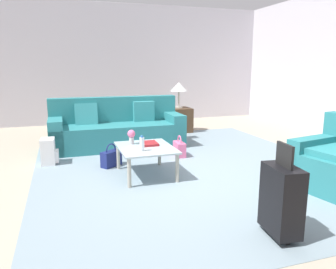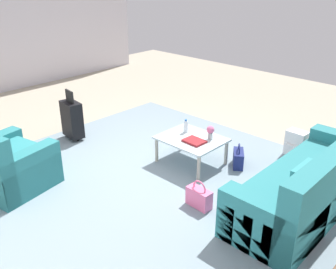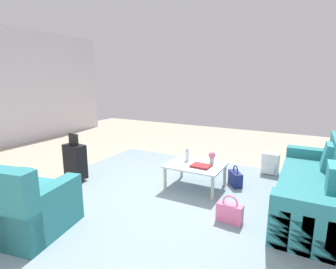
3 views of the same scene
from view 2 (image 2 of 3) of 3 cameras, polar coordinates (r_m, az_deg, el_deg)
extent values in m
plane|color=#A89E89|center=(5.50, -3.09, -4.76)|extent=(12.00, 12.00, 0.00)
cube|color=gray|center=(5.01, 0.03, -7.80)|extent=(5.20, 4.40, 0.01)
cube|color=teal|center=(4.80, 20.19, -7.93)|extent=(0.86, 2.40, 0.45)
cube|color=teal|center=(4.60, 24.21, -6.72)|extent=(0.22, 2.40, 0.92)
cube|color=teal|center=(3.93, 13.59, -13.41)|extent=(0.86, 0.24, 0.60)
cube|color=teal|center=(4.11, 19.85, -6.94)|extent=(0.13, 0.40, 0.40)
cube|color=teal|center=(5.33, -22.73, -5.14)|extent=(1.11, 1.05, 0.44)
cube|color=teal|center=(5.01, -20.32, -5.57)|extent=(0.37, 0.91, 0.60)
cube|color=teal|center=(5.24, -22.74, -2.43)|extent=(0.82, 0.75, 0.08)
cube|color=silver|center=(5.41, 3.59, -0.64)|extent=(0.90, 0.73, 0.02)
cylinder|color=#ADA899|center=(5.06, 4.70, -5.13)|extent=(0.05, 0.05, 0.38)
cylinder|color=#ADA899|center=(5.53, -1.75, -2.36)|extent=(0.05, 0.05, 0.38)
cylinder|color=#ADA899|center=(5.51, 8.85, -2.76)|extent=(0.05, 0.05, 0.38)
cylinder|color=#ADA899|center=(5.95, 2.56, -0.39)|extent=(0.05, 0.05, 0.38)
cylinder|color=silver|center=(5.55, 2.71, 1.22)|extent=(0.06, 0.06, 0.18)
cylinder|color=#2D6BBC|center=(5.52, 2.73, 2.19)|extent=(0.04, 0.04, 0.02)
cube|color=maroon|center=(5.27, 4.04, -1.02)|extent=(0.30, 0.24, 0.03)
cylinder|color=#B2B7BC|center=(5.37, 6.44, -0.23)|extent=(0.07, 0.07, 0.10)
sphere|color=#DB6693|center=(5.33, 6.49, 0.75)|extent=(0.11, 0.11, 0.11)
cube|color=black|center=(6.41, -14.41, 2.26)|extent=(0.42, 0.27, 0.60)
cube|color=black|center=(6.28, -14.78, 5.65)|extent=(0.24, 0.05, 0.20)
cylinder|color=black|center=(6.42, -13.55, -0.78)|extent=(0.03, 0.05, 0.05)
cylinder|color=black|center=(6.65, -14.66, 0.00)|extent=(0.03, 0.05, 0.05)
cube|color=pink|center=(4.57, 4.75, -9.62)|extent=(0.33, 0.16, 0.24)
torus|color=pink|center=(4.50, 4.81, -8.13)|extent=(0.20, 0.03, 0.20)
cube|color=navy|center=(5.52, 10.65, -3.65)|extent=(0.30, 0.34, 0.24)
torus|color=navy|center=(5.46, 10.76, -2.35)|extent=(0.13, 0.17, 0.20)
cube|color=white|center=(6.04, 18.94, -1.27)|extent=(0.31, 0.21, 0.40)
cube|color=white|center=(5.97, 18.29, -2.31)|extent=(0.21, 0.07, 0.18)
camera|label=1|loc=(8.89, -13.48, 15.88)|focal=35.00mm
camera|label=3|loc=(1.82, -41.02, -11.29)|focal=28.00mm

